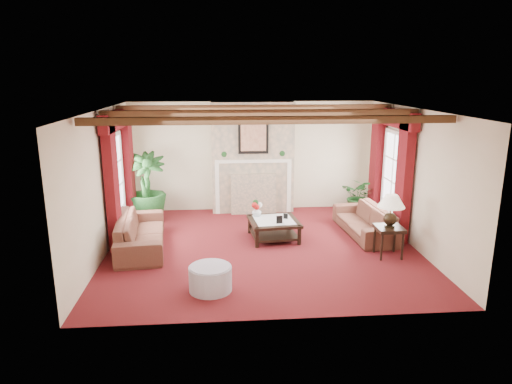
{
  "coord_description": "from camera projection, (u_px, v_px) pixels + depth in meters",
  "views": [
    {
      "loc": [
        -0.8,
        -8.44,
        3.32
      ],
      "look_at": [
        -0.09,
        0.4,
        1.04
      ],
      "focal_mm": 32.0,
      "sensor_mm": 36.0,
      "label": 1
    }
  ],
  "objects": [
    {
      "name": "sofa_left",
      "position": [
        140.0,
        227.0,
        8.93
      ],
      "size": [
        2.35,
        1.12,
        0.86
      ],
      "primitive_type": "imported",
      "rotation": [
        0.0,
        0.0,
        1.68
      ],
      "color": "#360E15",
      "rests_on": "ground"
    },
    {
      "name": "french_door_right",
      "position": [
        397.0,
        132.0,
        9.7
      ],
      "size": [
        0.1,
        1.1,
        2.16
      ],
      "primitive_type": null,
      "color": "white",
      "rests_on": "ground"
    },
    {
      "name": "book",
      "position": [
        284.0,
        217.0,
        9.16
      ],
      "size": [
        0.22,
        0.02,
        0.3
      ],
      "primitive_type": "imported",
      "rotation": [
        0.0,
        0.0,
        0.0
      ],
      "color": "black",
      "rests_on": "coffee_table"
    },
    {
      "name": "coffee_table",
      "position": [
        274.0,
        229.0,
        9.48
      ],
      "size": [
        1.09,
        1.09,
        0.41
      ],
      "primitive_type": null,
      "rotation": [
        0.0,
        0.0,
        0.1
      ],
      "color": "black",
      "rests_on": "ground"
    },
    {
      "name": "ceiling",
      "position": [
        263.0,
        110.0,
        8.37
      ],
      "size": [
        6.0,
        6.0,
        0.0
      ],
      "primitive_type": "plane",
      "rotation": [
        3.14,
        0.0,
        0.0
      ],
      "color": "white",
      "rests_on": "floor"
    },
    {
      "name": "curtains_left",
      "position": [
        116.0,
        114.0,
        9.15
      ],
      "size": [
        0.2,
        2.4,
        2.55
      ],
      "primitive_type": null,
      "color": "#550B12",
      "rests_on": "ground"
    },
    {
      "name": "right_wall",
      "position": [
        415.0,
        178.0,
        8.93
      ],
      "size": [
        0.02,
        5.5,
        2.7
      ],
      "primitive_type": "cube",
      "color": "beige",
      "rests_on": "ground"
    },
    {
      "name": "fireplace",
      "position": [
        253.0,
        102.0,
        10.83
      ],
      "size": [
        2.0,
        0.52,
        2.7
      ],
      "primitive_type": null,
      "color": "tan",
      "rests_on": "ground"
    },
    {
      "name": "small_plant",
      "position": [
        360.0,
        200.0,
        11.11
      ],
      "size": [
        1.72,
        1.72,
        0.71
      ],
      "primitive_type": "imported",
      "rotation": [
        0.0,
        0.0,
        -0.69
      ],
      "color": "black",
      "rests_on": "ground"
    },
    {
      "name": "left_wall",
      "position": [
        102.0,
        184.0,
        8.47
      ],
      "size": [
        0.02,
        5.5,
        2.7
      ],
      "primitive_type": "cube",
      "color": "beige",
      "rests_on": "ground"
    },
    {
      "name": "sofa_right",
      "position": [
        365.0,
        216.0,
        9.72
      ],
      "size": [
        2.1,
        0.86,
        0.79
      ],
      "primitive_type": "imported",
      "rotation": [
        0.0,
        0.0,
        -1.5
      ],
      "color": "#360E15",
      "rests_on": "ground"
    },
    {
      "name": "photo_frame_b",
      "position": [
        286.0,
        216.0,
        9.48
      ],
      "size": [
        0.09,
        0.05,
        0.12
      ],
      "primitive_type": null,
      "rotation": [
        0.0,
        0.0,
        -0.33
      ],
      "color": "black",
      "rests_on": "coffee_table"
    },
    {
      "name": "table_lamp",
      "position": [
        391.0,
        210.0,
        8.4
      ],
      "size": [
        0.5,
        0.5,
        0.63
      ],
      "primitive_type": null,
      "color": "black",
      "rests_on": "side_table"
    },
    {
      "name": "photo_frame_a",
      "position": [
        279.0,
        220.0,
        9.18
      ],
      "size": [
        0.13,
        0.03,
        0.17
      ],
      "primitive_type": null,
      "rotation": [
        0.0,
        0.0,
        0.11
      ],
      "color": "black",
      "rests_on": "coffee_table"
    },
    {
      "name": "floor",
      "position": [
        262.0,
        247.0,
        9.04
      ],
      "size": [
        6.0,
        6.0,
        0.0
      ],
      "primitive_type": "plane",
      "color": "#500E18",
      "rests_on": "ground"
    },
    {
      "name": "potted_palm",
      "position": [
        147.0,
        202.0,
        10.59
      ],
      "size": [
        1.16,
        1.76,
        0.9
      ],
      "primitive_type": "imported",
      "rotation": [
        0.0,
        0.0,
        0.08
      ],
      "color": "black",
      "rests_on": "ground"
    },
    {
      "name": "side_table",
      "position": [
        388.0,
        241.0,
        8.55
      ],
      "size": [
        0.54,
        0.54,
        0.58
      ],
      "primitive_type": null,
      "rotation": [
        0.0,
        0.0,
        0.11
      ],
      "color": "black",
      "rests_on": "ground"
    },
    {
      "name": "curtains_right",
      "position": [
        393.0,
        113.0,
        9.59
      ],
      "size": [
        0.2,
        2.4,
        2.55
      ],
      "primitive_type": null,
      "color": "#550B12",
      "rests_on": "ground"
    },
    {
      "name": "ottoman",
      "position": [
        210.0,
        279.0,
        7.2
      ],
      "size": [
        0.68,
        0.68,
        0.4
      ],
      "primitive_type": "cylinder",
      "color": "#9493A6",
      "rests_on": "ground"
    },
    {
      "name": "ceiling_beams",
      "position": [
        263.0,
        113.0,
        8.38
      ],
      "size": [
        6.0,
        3.0,
        0.12
      ],
      "primitive_type": null,
      "color": "#3D2713",
      "rests_on": "ceiling"
    },
    {
      "name": "flower_vase",
      "position": [
        257.0,
        212.0,
        9.67
      ],
      "size": [
        0.31,
        0.32,
        0.2
      ],
      "primitive_type": "imported",
      "rotation": [
        0.0,
        0.0,
        -0.29
      ],
      "color": "silver",
      "rests_on": "coffee_table"
    },
    {
      "name": "french_door_left",
      "position": [
        112.0,
        135.0,
        9.24
      ],
      "size": [
        0.1,
        1.1,
        2.16
      ],
      "primitive_type": null,
      "color": "white",
      "rests_on": "ground"
    },
    {
      "name": "back_wall",
      "position": [
        252.0,
        156.0,
        11.36
      ],
      "size": [
        6.0,
        0.02,
        2.7
      ],
      "primitive_type": "cube",
      "color": "beige",
      "rests_on": "ground"
    }
  ]
}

